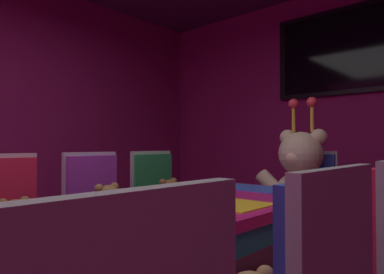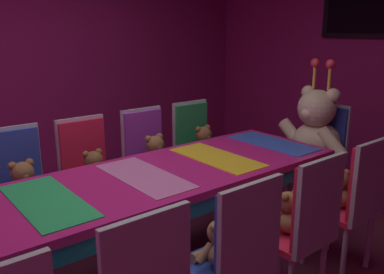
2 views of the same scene
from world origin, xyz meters
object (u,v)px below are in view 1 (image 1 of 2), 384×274
at_px(teddy_right_4, 373,237).
at_px(throne_chair, 310,198).
at_px(chair_right_3, 373,271).
at_px(teddy_right_3, 332,268).
at_px(teddy_left_4, 170,202).
at_px(chair_left_4, 157,200).
at_px(king_teddy_bear, 300,179).
at_px(banquet_table, 93,240).
at_px(chair_left_3, 96,209).
at_px(teddy_left_2, 15,230).
at_px(teddy_left_3, 109,212).
at_px(wall_tv, 351,49).
at_px(chair_left_2, 5,224).

height_order(teddy_right_4, throne_chair, throne_chair).
xyz_separation_m(chair_right_3, teddy_right_3, (-0.14, 0.00, -0.02)).
distance_m(teddy_left_4, chair_right_3, 1.70).
distance_m(chair_left_4, teddy_right_3, 1.71).
bearing_deg(chair_right_3, king_teddy_bear, -56.40).
xyz_separation_m(teddy_right_3, teddy_right_4, (-0.01, 0.58, -0.00)).
height_order(banquet_table, chair_left_3, chair_left_3).
bearing_deg(throne_chair, teddy_left_2, -18.79).
bearing_deg(teddy_left_3, teddy_left_2, -88.33).
bearing_deg(wall_tv, king_teddy_bear, -90.00).
bearing_deg(throne_chair, chair_left_4, -44.09).
xyz_separation_m(chair_left_2, chair_left_3, (-0.02, 0.59, 0.00)).
distance_m(teddy_left_2, throne_chair, 2.18).
relative_size(chair_left_2, wall_tv, 0.61).
xyz_separation_m(teddy_left_2, chair_left_3, (-0.16, 0.59, 0.01)).
bearing_deg(king_teddy_bear, chair_right_3, 33.60).
height_order(chair_left_2, throne_chair, same).
bearing_deg(king_teddy_bear, banquet_table, -0.00).
relative_size(chair_right_3, throne_chair, 1.00).
distance_m(chair_left_2, teddy_left_4, 1.17).
bearing_deg(chair_left_4, king_teddy_bear, 39.84).
bearing_deg(teddy_left_4, teddy_right_3, -21.89).
bearing_deg(teddy_left_2, teddy_right_4, 39.13).
bearing_deg(teddy_left_4, teddy_left_3, -89.20).
relative_size(teddy_left_3, teddy_left_4, 1.02).
xyz_separation_m(chair_left_4, wall_tv, (0.87, 1.96, 1.45)).
bearing_deg(chair_left_3, chair_right_3, -0.54).
distance_m(teddy_left_2, king_teddy_bear, 2.03).
bearing_deg(teddy_right_4, teddy_right_3, 90.89).
distance_m(chair_left_3, teddy_right_4, 1.69).
xyz_separation_m(chair_left_2, teddy_right_4, (1.57, 1.16, -0.02)).
height_order(teddy_right_4, wall_tv, wall_tv).
bearing_deg(chair_left_2, teddy_left_2, 0.00).
relative_size(teddy_left_4, chair_right_3, 0.34).
xyz_separation_m(chair_left_2, teddy_left_4, (0.12, 1.16, -0.00)).
bearing_deg(king_teddy_bear, chair_left_3, -33.70).
distance_m(teddy_left_3, chair_left_4, 0.59).
xyz_separation_m(teddy_right_4, throne_chair, (-0.72, 0.91, 0.02)).
bearing_deg(teddy_right_3, king_teddy_bear, -60.94).
height_order(banquet_table, teddy_left_2, teddy_left_2).
height_order(banquet_table, king_teddy_bear, king_teddy_bear).
xyz_separation_m(teddy_right_4, wall_tv, (-0.72, 1.97, 1.48)).
height_order(chair_left_4, teddy_left_4, chair_left_4).
distance_m(chair_left_3, king_teddy_bear, 1.57).
xyz_separation_m(teddy_left_3, wall_tv, (0.72, 2.53, 1.45)).
relative_size(teddy_left_4, teddy_right_4, 1.17).
distance_m(chair_left_2, teddy_left_2, 0.15).
distance_m(banquet_table, wall_tv, 3.41).
xyz_separation_m(chair_left_3, teddy_right_3, (1.60, -0.02, -0.02)).
bearing_deg(throne_chair, teddy_left_4, -38.90).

